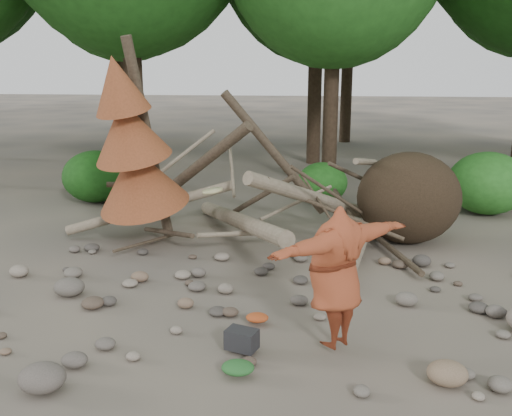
# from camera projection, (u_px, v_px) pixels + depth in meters

# --- Properties ---
(ground) EXTENTS (120.00, 120.00, 0.00)m
(ground) POSITION_uv_depth(u_px,v_px,m) (272.00, 323.00, 8.56)
(ground) COLOR #514C44
(ground) RESTS_ON ground
(deadfall_pile) EXTENTS (8.55, 5.24, 3.30)m
(deadfall_pile) POSITION_uv_depth(u_px,v_px,m) (381.00, 200.00, 12.20)
(deadfall_pile) COLOR #332619
(deadfall_pile) RESTS_ON ground
(dead_conifer) EXTENTS (2.06, 2.16, 4.35)m
(dead_conifer) POSITION_uv_depth(u_px,v_px,m) (133.00, 148.00, 11.59)
(dead_conifer) COLOR #4C3F30
(dead_conifer) RESTS_ON ground
(bush_left) EXTENTS (1.80, 1.80, 1.44)m
(bush_left) POSITION_uv_depth(u_px,v_px,m) (95.00, 176.00, 15.87)
(bush_left) COLOR #1B5316
(bush_left) RESTS_ON ground
(bush_mid) EXTENTS (1.40, 1.40, 1.12)m
(bush_mid) POSITION_uv_depth(u_px,v_px,m) (322.00, 182.00, 15.85)
(bush_mid) COLOR #25691E
(bush_mid) RESTS_ON ground
(bush_right) EXTENTS (2.00, 2.00, 1.60)m
(bush_right) POSITION_uv_depth(u_px,v_px,m) (488.00, 183.00, 14.59)
(bush_right) COLOR #2F7C26
(bush_right) RESTS_ON ground
(frisbee_thrower) EXTENTS (2.81, 2.10, 2.25)m
(frisbee_thrower) POSITION_uv_depth(u_px,v_px,m) (336.00, 277.00, 7.53)
(frisbee_thrower) COLOR #963E21
(frisbee_thrower) RESTS_ON ground
(backpack) EXTENTS (0.48, 0.40, 0.27)m
(backpack) POSITION_uv_depth(u_px,v_px,m) (242.00, 343.00, 7.66)
(backpack) COLOR black
(backpack) RESTS_ON ground
(cloth_green) EXTENTS (0.41, 0.34, 0.16)m
(cloth_green) POSITION_uv_depth(u_px,v_px,m) (238.00, 371.00, 7.09)
(cloth_green) COLOR #255C27
(cloth_green) RESTS_ON ground
(cloth_orange) EXTENTS (0.34, 0.28, 0.12)m
(cloth_orange) POSITION_uv_depth(u_px,v_px,m) (257.00, 321.00, 8.51)
(cloth_orange) COLOR #A6421C
(cloth_orange) RESTS_ON ground
(boulder_front_left) EXTENTS (0.57, 0.51, 0.34)m
(boulder_front_left) POSITION_uv_depth(u_px,v_px,m) (42.00, 378.00, 6.77)
(boulder_front_left) COLOR #615850
(boulder_front_left) RESTS_ON ground
(boulder_front_right) EXTENTS (0.49, 0.44, 0.30)m
(boulder_front_right) POSITION_uv_depth(u_px,v_px,m) (447.00, 373.00, 6.91)
(boulder_front_right) COLOR #856C53
(boulder_front_right) RESTS_ON ground
(boulder_mid_left) EXTENTS (0.51, 0.46, 0.31)m
(boulder_mid_left) POSITION_uv_depth(u_px,v_px,m) (69.00, 287.00, 9.54)
(boulder_mid_left) COLOR #605A51
(boulder_mid_left) RESTS_ON ground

